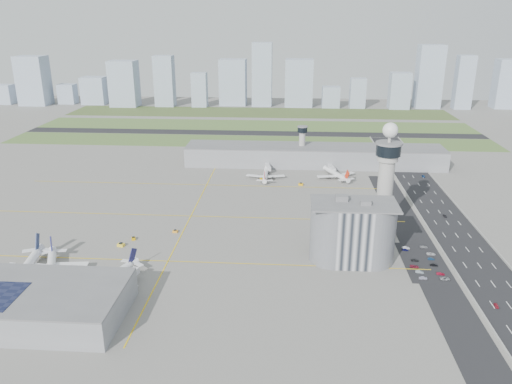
# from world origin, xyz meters

# --- Properties ---
(ground) EXTENTS (1000.00, 1000.00, 0.00)m
(ground) POSITION_xyz_m (0.00, 0.00, 0.00)
(ground) COLOR gray
(grass_strip_0) EXTENTS (480.00, 50.00, 0.08)m
(grass_strip_0) POSITION_xyz_m (-20.00, 225.00, 0.04)
(grass_strip_0) COLOR #48642F
(grass_strip_0) RESTS_ON ground
(grass_strip_1) EXTENTS (480.00, 60.00, 0.08)m
(grass_strip_1) POSITION_xyz_m (-20.00, 300.00, 0.04)
(grass_strip_1) COLOR #4E6B32
(grass_strip_1) RESTS_ON ground
(grass_strip_2) EXTENTS (480.00, 70.00, 0.08)m
(grass_strip_2) POSITION_xyz_m (-20.00, 380.00, 0.04)
(grass_strip_2) COLOR #455829
(grass_strip_2) RESTS_ON ground
(runway) EXTENTS (480.00, 22.00, 0.10)m
(runway) POSITION_xyz_m (-20.00, 262.00, 0.06)
(runway) COLOR black
(runway) RESTS_ON ground
(highway) EXTENTS (28.00, 500.00, 0.10)m
(highway) POSITION_xyz_m (115.00, 0.00, 0.05)
(highway) COLOR black
(highway) RESTS_ON ground
(barrier_left) EXTENTS (0.60, 500.00, 1.20)m
(barrier_left) POSITION_xyz_m (101.00, 0.00, 0.60)
(barrier_left) COLOR #9E9E99
(barrier_left) RESTS_ON ground
(barrier_right) EXTENTS (0.60, 500.00, 1.20)m
(barrier_right) POSITION_xyz_m (129.00, 0.00, 0.60)
(barrier_right) COLOR #9E9E99
(barrier_right) RESTS_ON ground
(landside_road) EXTENTS (18.00, 260.00, 0.08)m
(landside_road) POSITION_xyz_m (90.00, -10.00, 0.04)
(landside_road) COLOR black
(landside_road) RESTS_ON ground
(parking_lot) EXTENTS (20.00, 44.00, 0.10)m
(parking_lot) POSITION_xyz_m (88.00, -22.00, 0.05)
(parking_lot) COLOR black
(parking_lot) RESTS_ON ground
(taxiway_line_h_0) EXTENTS (260.00, 0.60, 0.01)m
(taxiway_line_h_0) POSITION_xyz_m (-40.00, -30.00, 0.01)
(taxiway_line_h_0) COLOR yellow
(taxiway_line_h_0) RESTS_ON ground
(taxiway_line_h_1) EXTENTS (260.00, 0.60, 0.01)m
(taxiway_line_h_1) POSITION_xyz_m (-40.00, 30.00, 0.01)
(taxiway_line_h_1) COLOR yellow
(taxiway_line_h_1) RESTS_ON ground
(taxiway_line_h_2) EXTENTS (260.00, 0.60, 0.01)m
(taxiway_line_h_2) POSITION_xyz_m (-40.00, 90.00, 0.01)
(taxiway_line_h_2) COLOR yellow
(taxiway_line_h_2) RESTS_ON ground
(taxiway_line_v) EXTENTS (0.60, 260.00, 0.01)m
(taxiway_line_v) POSITION_xyz_m (-40.00, 30.00, 0.01)
(taxiway_line_v) COLOR yellow
(taxiway_line_v) RESTS_ON ground
(control_tower) EXTENTS (14.00, 14.00, 64.50)m
(control_tower) POSITION_xyz_m (72.00, 8.00, 35.04)
(control_tower) COLOR #ADAAA5
(control_tower) RESTS_ON ground
(secondary_tower) EXTENTS (8.60, 8.60, 31.90)m
(secondary_tower) POSITION_xyz_m (30.00, 150.00, 18.80)
(secondary_tower) COLOR #ADAAA5
(secondary_tower) RESTS_ON ground
(admin_building) EXTENTS (42.00, 24.00, 33.50)m
(admin_building) POSITION_xyz_m (51.99, -22.00, 15.30)
(admin_building) COLOR #B2B2B7
(admin_building) RESTS_ON ground
(terminal_pier) EXTENTS (210.00, 32.00, 15.80)m
(terminal_pier) POSITION_xyz_m (40.00, 148.00, 7.90)
(terminal_pier) COLOR gray
(terminal_pier) RESTS_ON ground
(near_terminal) EXTENTS (84.00, 42.00, 13.00)m
(near_terminal) POSITION_xyz_m (-88.07, -82.02, 6.43)
(near_terminal) COLOR gray
(near_terminal) RESTS_ON ground
(airplane_near_a) EXTENTS (45.26, 50.96, 12.76)m
(airplane_near_a) POSITION_xyz_m (-103.78, -49.40, 6.38)
(airplane_near_a) COLOR white
(airplane_near_a) RESTS_ON ground
(airplane_near_b) EXTENTS (47.90, 51.16, 11.45)m
(airplane_near_b) POSITION_xyz_m (-92.47, -46.72, 5.72)
(airplane_near_b) COLOR white
(airplane_near_b) RESTS_ON ground
(airplane_near_c) EXTENTS (44.50, 47.33, 10.51)m
(airplane_near_c) POSITION_xyz_m (-61.65, -53.55, 5.26)
(airplane_near_c) COLOR white
(airplane_near_c) RESTS_ON ground
(airplane_far_a) EXTENTS (29.86, 35.01, 9.72)m
(airplane_far_a) POSITION_xyz_m (2.10, 109.00, 4.86)
(airplane_far_a) COLOR white
(airplane_far_a) RESTS_ON ground
(airplane_far_b) EXTENTS (44.25, 47.01, 10.43)m
(airplane_far_b) POSITION_xyz_m (55.43, 114.16, 5.21)
(airplane_far_b) COLOR white
(airplane_far_b) RESTS_ON ground
(jet_bridge_near_1) EXTENTS (5.39, 14.31, 5.70)m
(jet_bridge_near_1) POSITION_xyz_m (-83.00, -61.00, 2.85)
(jet_bridge_near_1) COLOR silver
(jet_bridge_near_1) RESTS_ON ground
(jet_bridge_near_2) EXTENTS (5.39, 14.31, 5.70)m
(jet_bridge_near_2) POSITION_xyz_m (-53.00, -61.00, 2.85)
(jet_bridge_near_2) COLOR silver
(jet_bridge_near_2) RESTS_ON ground
(jet_bridge_far_0) EXTENTS (5.39, 14.31, 5.70)m
(jet_bridge_far_0) POSITION_xyz_m (2.00, 132.00, 2.85)
(jet_bridge_far_0) COLOR silver
(jet_bridge_far_0) RESTS_ON ground
(jet_bridge_far_1) EXTENTS (5.39, 14.31, 5.70)m
(jet_bridge_far_1) POSITION_xyz_m (52.00, 132.00, 2.85)
(jet_bridge_far_1) COLOR silver
(jet_bridge_far_1) RESTS_ON ground
(tug_0) EXTENTS (4.27, 4.16, 2.06)m
(tug_0) POSITION_xyz_m (-89.07, -47.33, 1.03)
(tug_0) COLOR #D57F01
(tug_0) RESTS_ON ground
(tug_1) EXTENTS (4.09, 3.27, 2.09)m
(tug_1) POSITION_xyz_m (-69.16, -14.72, 1.05)
(tug_1) COLOR yellow
(tug_1) RESTS_ON ground
(tug_2) EXTENTS (2.88, 3.42, 1.69)m
(tug_2) POSITION_xyz_m (-65.07, -5.94, 0.84)
(tug_2) COLOR #D79F02
(tug_2) RESTS_ON ground
(tug_3) EXTENTS (2.98, 2.17, 1.64)m
(tug_3) POSITION_xyz_m (-44.17, 5.22, 0.82)
(tug_3) COLOR orange
(tug_3) RESTS_ON ground
(tug_4) EXTENTS (4.23, 4.40, 2.11)m
(tug_4) POSITION_xyz_m (0.29, 104.73, 1.06)
(tug_4) COLOR #D3A200
(tug_4) RESTS_ON ground
(tug_5) EXTENTS (3.66, 2.84, 1.91)m
(tug_5) POSITION_xyz_m (28.64, 94.14, 0.96)
(tug_5) COLOR #EBA709
(tug_5) RESTS_ON ground
(car_lot_0) EXTENTS (3.88, 1.68, 1.30)m
(car_lot_0) POSITION_xyz_m (83.90, -39.46, 0.65)
(car_lot_0) COLOR silver
(car_lot_0) RESTS_ON ground
(car_lot_1) EXTENTS (4.07, 1.91, 1.29)m
(car_lot_1) POSITION_xyz_m (83.66, -33.62, 0.64)
(car_lot_1) COLOR gray
(car_lot_1) RESTS_ON ground
(car_lot_2) EXTENTS (4.59, 2.62, 1.21)m
(car_lot_2) POSITION_xyz_m (82.41, -28.21, 0.60)
(car_lot_2) COLOR maroon
(car_lot_2) RESTS_ON ground
(car_lot_3) EXTENTS (3.93, 1.96, 1.10)m
(car_lot_3) POSITION_xyz_m (84.19, -21.38, 0.55)
(car_lot_3) COLOR black
(car_lot_3) RESTS_ON ground
(car_lot_4) EXTENTS (3.35, 1.51, 1.12)m
(car_lot_4) POSITION_xyz_m (81.95, -9.53, 0.56)
(car_lot_4) COLOR #101048
(car_lot_4) RESTS_ON ground
(car_lot_5) EXTENTS (4.01, 1.46, 1.31)m
(car_lot_5) POSITION_xyz_m (82.68, -7.35, 0.66)
(car_lot_5) COLOR silver
(car_lot_5) RESTS_ON ground
(car_lot_6) EXTENTS (4.73, 2.21, 1.31)m
(car_lot_6) POSITION_xyz_m (93.92, -39.55, 0.66)
(car_lot_6) COLOR #92969A
(car_lot_6) RESTS_ON ground
(car_lot_7) EXTENTS (4.11, 2.15, 1.14)m
(car_lot_7) POSITION_xyz_m (93.23, -34.68, 0.57)
(car_lot_7) COLOR #B11333
(car_lot_7) RESTS_ON ground
(car_lot_8) EXTENTS (3.84, 1.62, 1.30)m
(car_lot_8) POSITION_xyz_m (92.45, -25.84, 0.65)
(car_lot_8) COLOR black
(car_lot_8) RESTS_ON ground
(car_lot_9) EXTENTS (3.33, 1.20, 1.09)m
(car_lot_9) POSITION_xyz_m (92.75, -19.23, 0.55)
(car_lot_9) COLOR navy
(car_lot_9) RESTS_ON ground
(car_lot_10) EXTENTS (4.61, 2.26, 1.26)m
(car_lot_10) POSITION_xyz_m (94.09, -13.76, 0.63)
(car_lot_10) COLOR silver
(car_lot_10) RESTS_ON ground
(car_lot_11) EXTENTS (4.30, 2.28, 1.19)m
(car_lot_11) POSITION_xyz_m (92.45, -5.52, 0.59)
(car_lot_11) COLOR gray
(car_lot_11) RESTS_ON ground
(car_hw_0) EXTENTS (1.75, 3.77, 1.25)m
(car_hw_0) POSITION_xyz_m (109.09, -61.44, 0.62)
(car_hw_0) COLOR maroon
(car_hw_0) RESTS_ON ground
(car_hw_1) EXTENTS (1.47, 3.92, 1.28)m
(car_hw_1) POSITION_xyz_m (116.14, 39.74, 0.64)
(car_hw_1) COLOR black
(car_hw_1) RESTS_ON ground
(car_hw_2) EXTENTS (2.46, 4.64, 1.24)m
(car_hw_2) POSITION_xyz_m (122.67, 120.44, 0.62)
(car_hw_2) COLOR navy
(car_hw_2) RESTS_ON ground
(car_hw_4) EXTENTS (1.93, 3.57, 1.15)m
(car_hw_4) POSITION_xyz_m (108.58, 177.60, 0.58)
(car_hw_4) COLOR gray
(car_hw_4) RESTS_ON ground
(skyline_bldg_0) EXTENTS (24.05, 19.24, 26.50)m
(skyline_bldg_0) POSITION_xyz_m (-377.77, 421.70, 13.25)
(skyline_bldg_0) COLOR #9EADC1
(skyline_bldg_0) RESTS_ON ground
(skyline_bldg_1) EXTENTS (37.63, 30.10, 65.60)m
(skyline_bldg_1) POSITION_xyz_m (-331.22, 417.61, 32.80)
(skyline_bldg_1) COLOR #9EADC1
(skyline_bldg_1) RESTS_ON ground
(skyline_bldg_2) EXTENTS (22.81, 18.25, 26.79)m
(skyline_bldg_2) POSITION_xyz_m (-291.25, 430.16, 13.39)
(skyline_bldg_2) COLOR #9EADC1
(skyline_bldg_2) RESTS_ON ground
(skyline_bldg_3) EXTENTS (32.30, 25.84, 36.93)m
(skyline_bldg_3) POSITION_xyz_m (-252.58, 431.35, 18.47)
(skyline_bldg_3) COLOR #9EADC1
(skyline_bldg_3) RESTS_ON ground
(skyline_bldg_4) EXTENTS (35.81, 28.65, 60.36)m
(skyline_bldg_4) POSITION_xyz_m (-204.47, 415.19, 30.18)
(skyline_bldg_4) COLOR #9EADC1
(skyline_bldg_4) RESTS_ON ground
(skyline_bldg_5) EXTENTS (25.49, 20.39, 66.89)m
(skyline_bldg_5) POSITION_xyz_m (-150.11, 419.66, 33.44)
(skyline_bldg_5) COLOR #9EADC1
(skyline_bldg_5) RESTS_ON ground
(skyline_bldg_6) EXTENTS (20.04, 16.03, 45.20)m
(skyline_bldg_6) POSITION_xyz_m (-102.68, 417.90, 22.60)
(skyline_bldg_6) COLOR #9EADC1
(skyline_bldg_6) RESTS_ON ground
(skyline_bldg_7) EXTENTS (35.76, 28.61, 61.22)m
(skyline_bldg_7) POSITION_xyz_m (-59.44, 436.89, 30.61)
(skyline_bldg_7) COLOR #9EADC1
(skyline_bldg_7) RESTS_ON ground
(skyline_bldg_8) EXTENTS (26.33, 21.06, 83.39)m
(skyline_bldg_8) POSITION_xyz_m (-19.42, 431.56, 41.69)
(skyline_bldg_8) COLOR #9EADC1
(skyline_bldg_8) RESTS_ON ground
(skyline_bldg_9) EXTENTS (36.96, 29.57, 62.11)m
(skyline_bldg_9) POSITION_xyz_m (30.27, 432.32, 31.06)
(skyline_bldg_9) COLOR #9EADC1
(skyline_bldg_9) RESTS_ON ground
(skyline_bldg_10) EXTENTS (23.01, 18.41, 27.75)m
(skyline_bldg_10) POSITION_xyz_m (73.27, 423.68, 13.87)
(skyline_bldg_10) COLOR #9EADC1
(skyline_bldg_10) RESTS_ON ground
(skyline_bldg_11) EXTENTS (20.22, 16.18, 38.97)m
(skyline_bldg_11) POSITION_xyz_m (108.28, 423.34, 19.48)
(skyline_bldg_11) COLOR #9EADC1
(skyline_bldg_11) RESTS_ON ground
(skyline_bldg_12) EXTENTS (26.14, 20.92, 46.89)m
(skyline_bldg_12) POSITION_xyz_m (162.17, 421.29, 23.44)
(skyline_bldg_12) COLOR #9EADC1
(skyline_bldg_12) RESTS_ON ground
(skyline_bldg_13) EXTENTS (32.26, 25.81, 81.20)m
(skyline_bldg_13) POSITION_xyz_m (201.27, 433.27, 40.60)
(skyline_bldg_13) COLOR #9EADC1
(skyline_bldg_13) RESTS_ON ground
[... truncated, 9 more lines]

